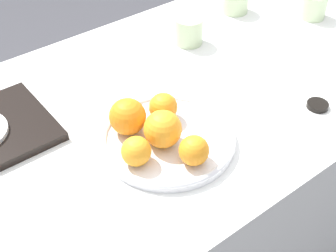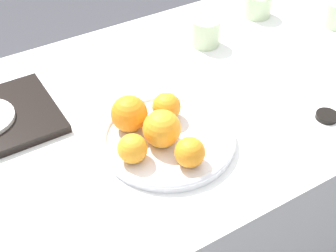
% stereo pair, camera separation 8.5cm
% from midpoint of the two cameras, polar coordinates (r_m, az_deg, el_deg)
% --- Properties ---
extents(ground_plane, '(12.00, 12.00, 0.00)m').
position_cam_midpoint_polar(ground_plane, '(1.71, -0.40, -14.95)').
color(ground_plane, '#38383D').
extents(table, '(1.56, 0.80, 0.71)m').
position_cam_midpoint_polar(table, '(1.43, -0.46, -7.06)').
color(table, white).
rests_on(table, ground_plane).
extents(fruit_platter, '(0.30, 0.30, 0.02)m').
position_cam_midpoint_polar(fruit_platter, '(1.03, -2.35, -1.65)').
color(fruit_platter, silver).
rests_on(fruit_platter, table).
extents(orange_0, '(0.08, 0.08, 0.08)m').
position_cam_midpoint_polar(orange_0, '(0.99, -3.10, -0.47)').
color(orange_0, orange).
rests_on(orange_0, fruit_platter).
extents(orange_1, '(0.06, 0.06, 0.06)m').
position_cam_midpoint_polar(orange_1, '(0.96, -6.45, -3.18)').
color(orange_1, orange).
rests_on(orange_1, fruit_platter).
extents(orange_2, '(0.06, 0.06, 0.06)m').
position_cam_midpoint_polar(orange_2, '(0.95, 0.64, -3.10)').
color(orange_2, orange).
rests_on(orange_2, fruit_platter).
extents(orange_3, '(0.08, 0.08, 0.08)m').
position_cam_midpoint_polar(orange_3, '(1.03, -7.32, 1.07)').
color(orange_3, orange).
rests_on(orange_3, fruit_platter).
extents(orange_4, '(0.07, 0.07, 0.07)m').
position_cam_midpoint_polar(orange_4, '(1.06, -2.89, 2.24)').
color(orange_4, orange).
rests_on(orange_4, fruit_platter).
extents(cup_0, '(0.08, 0.08, 0.08)m').
position_cam_midpoint_polar(cup_0, '(1.56, 15.78, 13.88)').
color(cup_0, '#B7CC9E').
rests_on(cup_0, table).
extents(cup_1, '(0.08, 0.08, 0.08)m').
position_cam_midpoint_polar(cup_1, '(1.37, 0.72, 11.51)').
color(cup_1, '#B7CC9E').
rests_on(cup_1, table).
extents(cup_2, '(0.09, 0.09, 0.07)m').
position_cam_midpoint_polar(cup_2, '(1.55, 6.55, 14.87)').
color(cup_2, '#B7CC9E').
rests_on(cup_2, table).
extents(soy_dish, '(0.05, 0.05, 0.01)m').
position_cam_midpoint_polar(soy_dish, '(1.18, 15.83, 2.39)').
color(soy_dish, black).
rests_on(soy_dish, table).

